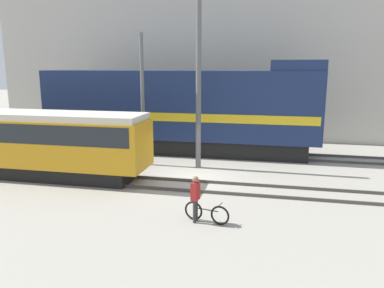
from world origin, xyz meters
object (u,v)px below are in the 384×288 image
Objects in this scene: bicycle at (207,213)px; person at (195,194)px; utility_pole_left at (143,101)px; freight_locomotive at (180,110)px; streetcar at (24,140)px; utility_pole_center at (198,82)px.

bicycle is 0.78m from person.
person is 8.83m from utility_pole_left.
freight_locomotive reaches higher than person.
utility_pole_left reaches higher than streetcar.
freight_locomotive is at bearing 69.93° from utility_pole_left.
freight_locomotive is 11.18m from person.
bicycle is (3.60, -10.52, -2.35)m from freight_locomotive.
streetcar is 7.51× the size of bicycle.
person is (-0.39, -0.06, 0.67)m from bicycle.
utility_pole_center is at bearing -61.28° from freight_locomotive.
utility_pole_left is at bearing 33.97° from streetcar.
freight_locomotive is at bearing 118.72° from utility_pole_center.
streetcar is at bearing -157.36° from utility_pole_center.
bicycle is at bearing 8.14° from person.
bicycle is 8.48m from utility_pole_center.
utility_pole_left is (5.04, 3.39, 1.73)m from streetcar.
streetcar is 10.25m from person.
person is (9.49, -3.79, -0.83)m from streetcar.
freight_locomotive is 1.37× the size of streetcar.
bicycle is (9.88, -3.74, -1.50)m from streetcar.
person is 0.18× the size of utility_pole_center.
utility_pole_left is at bearing 124.20° from bicycle.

